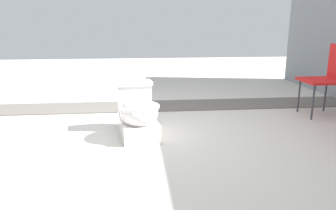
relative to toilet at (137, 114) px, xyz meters
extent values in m
plane|color=beige|center=(0.03, 0.04, -0.22)|extent=(14.00, 14.00, 0.00)
cube|color=#605B56|center=(-1.12, 0.54, -0.21)|extent=(0.56, 8.00, 0.01)
cube|color=white|center=(0.00, 0.00, -0.14)|extent=(0.64, 0.42, 0.17)
ellipsoid|color=white|center=(0.10, 0.01, 0.04)|extent=(0.49, 0.42, 0.28)
cylinder|color=white|center=(0.10, 0.01, 0.10)|extent=(0.44, 0.44, 0.03)
cube|color=white|center=(-0.21, -0.03, 0.10)|extent=(0.23, 0.36, 0.30)
cube|color=white|center=(-0.21, -0.03, 0.27)|extent=(0.25, 0.39, 0.04)
cylinder|color=silver|center=(-0.22, 0.05, 0.29)|extent=(0.02, 0.02, 0.01)
cube|color=red|center=(-0.50, 2.16, 0.20)|extent=(0.45, 0.45, 0.03)
cylinder|color=#38383D|center=(-0.33, 1.99, -0.02)|extent=(0.02, 0.02, 0.40)
cylinder|color=#38383D|center=(-0.67, 1.99, -0.02)|extent=(0.02, 0.02, 0.40)
cylinder|color=#38383D|center=(-0.67, 2.33, -0.02)|extent=(0.02, 0.02, 0.40)
camera|label=1|loc=(3.08, -0.01, 0.87)|focal=35.00mm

